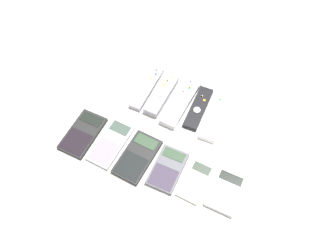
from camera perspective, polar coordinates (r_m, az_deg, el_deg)
ground_plane at (r=1.01m, az=-0.51°, el=-1.40°), size 3.00×3.00×0.00m
remote_0 at (r=1.10m, az=-3.68°, el=6.65°), size 0.04×0.18×0.02m
remote_1 at (r=1.07m, az=-1.11°, el=5.44°), size 0.05×0.17×0.03m
remote_2 at (r=1.06m, az=2.05°, el=4.22°), size 0.07×0.20×0.02m
remote_3 at (r=1.05m, az=5.31°, el=3.14°), size 0.05×0.16×0.02m
remote_4 at (r=1.05m, az=8.51°, el=2.10°), size 0.05×0.20×0.02m
calculator_0 at (r=1.04m, az=-14.61°, el=-1.26°), size 0.09×0.15×0.01m
calculator_1 at (r=1.00m, az=-9.91°, el=-2.91°), size 0.09×0.16×0.01m
calculator_2 at (r=0.97m, az=-5.34°, el=-5.37°), size 0.10×0.16×0.02m
calculator_3 at (r=0.95m, az=-0.06°, el=-7.48°), size 0.08×0.13×0.02m
calculator_4 at (r=0.94m, az=4.81°, el=-9.56°), size 0.07×0.13×0.01m
calculator_5 at (r=0.94m, az=9.99°, el=-11.20°), size 0.09×0.12×0.02m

